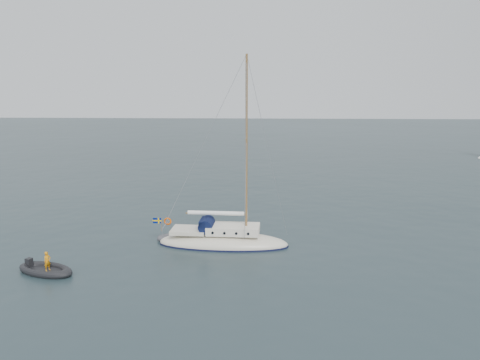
{
  "coord_description": "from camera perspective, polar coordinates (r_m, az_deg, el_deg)",
  "views": [
    {
      "loc": [
        0.52,
        -31.7,
        11.25
      ],
      "look_at": [
        -1.16,
        0.0,
        5.05
      ],
      "focal_mm": 35.0,
      "sensor_mm": 36.0,
      "label": 1
    }
  ],
  "objects": [
    {
      "name": "ground",
      "position": [
        33.64,
        2.0,
        -8.49
      ],
      "size": [
        300.0,
        300.0,
        0.0
      ],
      "primitive_type": "plane",
      "color": "black",
      "rests_on": "ground"
    },
    {
      "name": "dinghy",
      "position": [
        35.9,
        -7.61,
        -6.98
      ],
      "size": [
        3.11,
        1.41,
        0.45
      ],
      "rotation": [
        0.0,
        0.0,
        0.21
      ],
      "color": "#4E4E53",
      "rests_on": "ground"
    },
    {
      "name": "sailboat",
      "position": [
        34.23,
        -2.05,
        -6.24
      ],
      "size": [
        9.97,
        2.99,
        14.21
      ],
      "rotation": [
        0.0,
        0.0,
        -0.04
      ],
      "color": "beige",
      "rests_on": "ground"
    },
    {
      "name": "rib",
      "position": [
        31.93,
        -22.65,
        -10.02
      ],
      "size": [
        3.94,
        1.79,
        1.43
      ],
      "rotation": [
        0.0,
        0.0,
        -0.34
      ],
      "color": "black",
      "rests_on": "ground"
    }
  ]
}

